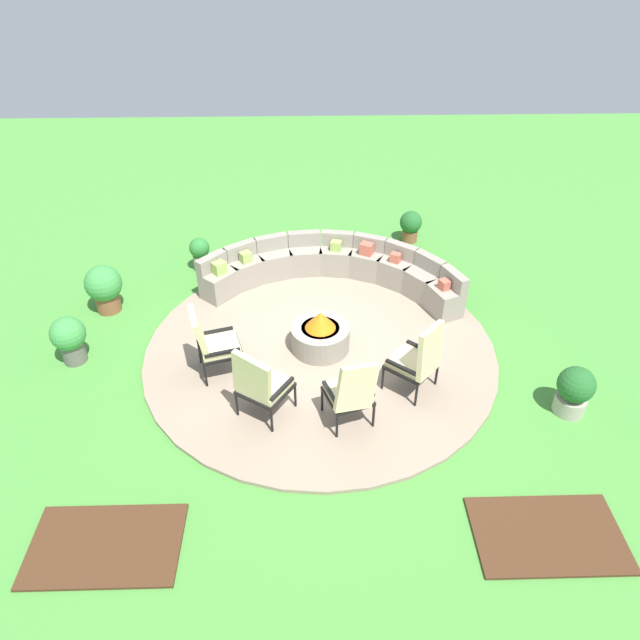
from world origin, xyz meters
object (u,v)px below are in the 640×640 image
at_px(fire_pit, 320,335).
at_px(curved_stone_bench, 333,269).
at_px(lounge_chair_front_right, 260,384).
at_px(potted_plant_4, 574,390).
at_px(potted_plant_1, 411,225).
at_px(lounge_chair_back_left, 351,392).
at_px(potted_plant_2, 69,338).
at_px(lounge_chair_front_left, 212,342).
at_px(potted_plant_3, 104,287).
at_px(lounge_chair_back_right, 419,358).
at_px(potted_plant_0, 200,252).

height_order(fire_pit, curved_stone_bench, curved_stone_bench).
xyz_separation_m(lounge_chair_front_right, potted_plant_4, (4.25, 0.02, -0.24)).
distance_m(lounge_chair_front_right, potted_plant_1, 5.71).
bearing_deg(lounge_chair_back_left, potted_plant_2, 140.66).
bearing_deg(lounge_chair_back_left, curved_stone_bench, 71.45).
height_order(lounge_chair_front_left, potted_plant_3, lounge_chair_front_left).
height_order(lounge_chair_front_right, potted_plant_2, lounge_chair_front_right).
xyz_separation_m(fire_pit, potted_plant_2, (-3.79, -0.14, 0.13)).
xyz_separation_m(lounge_chair_front_right, lounge_chair_back_right, (2.17, 0.45, 0.00)).
bearing_deg(lounge_chair_front_right, lounge_chair_front_left, 162.23).
xyz_separation_m(potted_plant_2, potted_plant_3, (0.16, 1.35, 0.03)).
bearing_deg(lounge_chair_back_left, potted_plant_0, 102.04).
height_order(fire_pit, lounge_chair_front_left, lounge_chair_front_left).
relative_size(lounge_chair_front_left, lounge_chair_front_right, 0.95).
xyz_separation_m(curved_stone_bench, potted_plant_0, (-2.49, 0.68, -0.00)).
relative_size(curved_stone_bench, lounge_chair_front_right, 3.87).
distance_m(fire_pit, potted_plant_0, 3.35).
height_order(lounge_chair_back_right, potted_plant_4, lounge_chair_back_right).
relative_size(potted_plant_3, potted_plant_4, 1.14).
bearing_deg(lounge_chair_back_right, potted_plant_4, -61.24).
height_order(potted_plant_1, potted_plant_4, potted_plant_4).
distance_m(curved_stone_bench, potted_plant_3, 3.96).
relative_size(potted_plant_0, potted_plant_1, 1.01).
bearing_deg(potted_plant_1, lounge_chair_back_left, -107.12).
distance_m(potted_plant_1, potted_plant_3, 6.04).
height_order(potted_plant_2, potted_plant_3, potted_plant_3).
bearing_deg(lounge_chair_back_right, lounge_chair_back_left, 163.00).
xyz_separation_m(lounge_chair_front_left, lounge_chair_back_left, (1.93, -1.09, 0.00)).
xyz_separation_m(lounge_chair_back_right, potted_plant_0, (-3.54, 3.50, -0.27)).
distance_m(fire_pit, potted_plant_3, 3.82).
relative_size(lounge_chair_front_left, potted_plant_2, 1.43).
relative_size(lounge_chair_back_right, potted_plant_4, 1.58).
height_order(lounge_chair_front_right, lounge_chair_back_right, lounge_chair_back_right).
distance_m(potted_plant_2, potted_plant_4, 7.32).
distance_m(lounge_chair_back_right, potted_plant_1, 4.58).
height_order(lounge_chair_front_right, potted_plant_0, lounge_chair_front_right).
xyz_separation_m(curved_stone_bench, potted_plant_3, (-3.91, -0.63, 0.10)).
distance_m(lounge_chair_front_right, potted_plant_0, 4.19).
xyz_separation_m(potted_plant_0, potted_plant_4, (5.62, -3.93, 0.02)).
distance_m(lounge_chair_back_left, potted_plant_1, 5.41).
xyz_separation_m(lounge_chair_back_left, potted_plant_2, (-4.14, 1.47, -0.18)).
relative_size(lounge_chair_back_right, potted_plant_3, 1.38).
bearing_deg(curved_stone_bench, potted_plant_0, 164.65).
bearing_deg(curved_stone_bench, fire_pit, -98.76).
xyz_separation_m(lounge_chair_front_left, potted_plant_2, (-2.21, 0.38, -0.18)).
relative_size(curved_stone_bench, potted_plant_1, 6.97).
height_order(fire_pit, potted_plant_3, potted_plant_3).
xyz_separation_m(lounge_chair_back_left, lounge_chair_back_right, (0.98, 0.63, 0.01)).
height_order(curved_stone_bench, potted_plant_2, curved_stone_bench).
bearing_deg(potted_plant_2, lounge_chair_back_right, -9.38).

